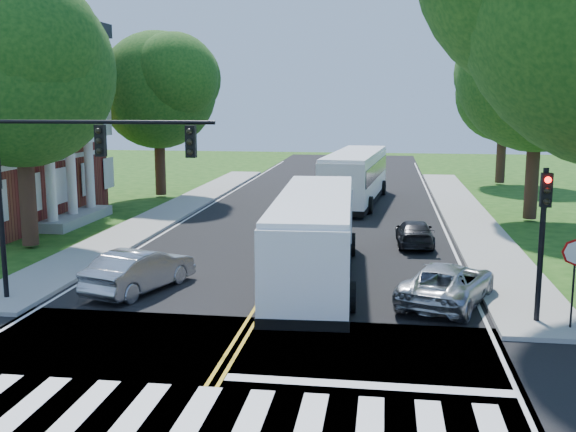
% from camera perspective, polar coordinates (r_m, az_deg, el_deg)
% --- Properties ---
extents(ground, '(140.00, 140.00, 0.00)m').
position_cam_1_polar(ground, '(14.90, -7.55, -15.77)').
color(ground, '#184210').
rests_on(ground, ground).
extents(road, '(14.00, 96.00, 0.01)m').
position_cam_1_polar(road, '(31.79, 1.23, -1.80)').
color(road, black).
rests_on(road, ground).
extents(cross_road, '(60.00, 12.00, 0.01)m').
position_cam_1_polar(cross_road, '(14.90, -7.55, -15.75)').
color(cross_road, black).
rests_on(cross_road, ground).
extents(center_line, '(0.36, 70.00, 0.01)m').
position_cam_1_polar(center_line, '(35.69, 2.01, -0.51)').
color(center_line, gold).
rests_on(center_line, road).
extents(edge_line_w, '(0.12, 70.00, 0.01)m').
position_cam_1_polar(edge_line_w, '(37.03, -8.50, -0.23)').
color(edge_line_w, silver).
rests_on(edge_line_w, road).
extents(edge_line_e, '(0.12, 70.00, 0.01)m').
position_cam_1_polar(edge_line_e, '(35.62, 12.95, -0.77)').
color(edge_line_e, silver).
rests_on(edge_line_e, road).
extents(crosswalk, '(12.60, 3.00, 0.01)m').
position_cam_1_polar(crosswalk, '(14.46, -8.10, -16.55)').
color(crosswalk, silver).
rests_on(crosswalk, road).
extents(stop_bar, '(6.60, 0.40, 0.01)m').
position_cam_1_polar(stop_bar, '(15.86, 6.75, -14.04)').
color(stop_bar, silver).
rests_on(stop_bar, road).
extents(sidewalk_nw, '(2.60, 40.00, 0.15)m').
position_cam_1_polar(sidewalk_nw, '(40.28, -9.33, 0.65)').
color(sidewalk_nw, gray).
rests_on(sidewalk_nw, ground).
extents(sidewalk_ne, '(2.60, 40.00, 0.15)m').
position_cam_1_polar(sidewalk_ne, '(38.70, 14.82, 0.07)').
color(sidewalk_ne, gray).
rests_on(sidewalk_ne, ground).
extents(tree_west_near, '(8.00, 8.00, 11.40)m').
position_cam_1_polar(tree_west_near, '(30.96, -21.78, 11.20)').
color(tree_west_near, black).
rests_on(tree_west_near, ground).
extents(tree_west_far, '(7.60, 7.60, 10.67)m').
position_cam_1_polar(tree_west_far, '(45.38, -10.97, 10.39)').
color(tree_west_far, black).
rests_on(tree_west_far, ground).
extents(tree_east_mid, '(8.40, 8.40, 11.93)m').
position_cam_1_polar(tree_east_mid, '(37.74, 20.45, 11.42)').
color(tree_east_mid, black).
rests_on(tree_east_mid, ground).
extents(tree_east_far, '(7.20, 7.20, 10.34)m').
position_cam_1_polar(tree_east_far, '(53.63, 17.85, 9.85)').
color(tree_east_far, black).
rests_on(tree_east_far, ground).
extents(signal_nw, '(7.15, 0.46, 5.66)m').
position_cam_1_polar(signal_nw, '(21.69, -18.21, 3.95)').
color(signal_nw, black).
rests_on(signal_nw, ground).
extents(signal_ne, '(0.30, 0.46, 4.40)m').
position_cam_1_polar(signal_ne, '(20.15, 20.79, -0.68)').
color(signal_ne, black).
rests_on(signal_ne, ground).
extents(stop_sign, '(0.76, 0.08, 2.53)m').
position_cam_1_polar(stop_sign, '(20.08, 23.14, -3.59)').
color(stop_sign, black).
rests_on(stop_sign, ground).
extents(bus_lead, '(3.33, 12.13, 3.11)m').
position_cam_1_polar(bus_lead, '(24.00, 2.27, -1.63)').
color(bus_lead, white).
rests_on(bus_lead, road).
extents(bus_follow, '(3.83, 12.60, 3.21)m').
position_cam_1_polar(bus_follow, '(42.18, 5.73, 3.37)').
color(bus_follow, white).
rests_on(bus_follow, road).
extents(hatchback, '(2.82, 4.67, 1.45)m').
position_cam_1_polar(hatchback, '(23.33, -12.42, -4.49)').
color(hatchback, '#A5A7AB').
rests_on(hatchback, road).
extents(suv, '(3.71, 5.24, 1.33)m').
position_cam_1_polar(suv, '(21.99, 13.34, -5.58)').
color(suv, '#AFB2B6').
rests_on(suv, road).
extents(dark_sedan, '(1.68, 3.92, 1.13)m').
position_cam_1_polar(dark_sedan, '(30.38, 10.67, -1.43)').
color(dark_sedan, black).
rests_on(dark_sedan, road).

